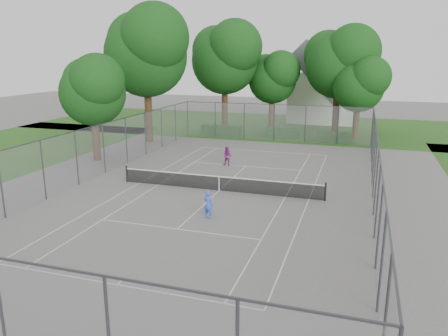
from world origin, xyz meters
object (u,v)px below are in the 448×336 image
(girl_player, at_px, (208,204))
(woman_player, at_px, (227,156))
(house, at_px, (323,90))
(tennis_net, at_px, (219,183))

(girl_player, distance_m, woman_player, 10.88)
(house, xyz_separation_m, girl_player, (-2.34, -35.37, -3.21))
(woman_player, bearing_deg, girl_player, -72.89)
(girl_player, xyz_separation_m, woman_player, (-2.28, 10.64, -0.00))
(girl_player, bearing_deg, tennis_net, -65.23)
(tennis_net, bearing_deg, woman_player, 102.61)
(house, distance_m, woman_player, 25.37)
(tennis_net, xyz_separation_m, woman_player, (-1.36, 6.09, 0.23))
(tennis_net, relative_size, house, 1.31)
(girl_player, height_order, woman_player, girl_player)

